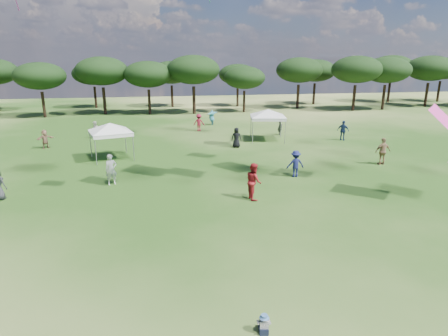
# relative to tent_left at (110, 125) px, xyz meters

# --- Properties ---
(tree_line) EXTENTS (108.78, 17.63, 7.77)m
(tree_line) POSITION_rel_tent_left_xyz_m (7.66, 26.04, 2.94)
(tree_line) COLOR black
(tree_line) RESTS_ON ground
(tent_left) EXTENTS (5.31, 5.31, 2.91)m
(tent_left) POSITION_rel_tent_left_xyz_m (0.00, 0.00, 0.00)
(tent_left) COLOR gray
(tent_left) RESTS_ON ground
(tent_right) EXTENTS (5.81, 5.81, 3.05)m
(tent_right) POSITION_rel_tent_left_xyz_m (12.94, 4.18, 0.15)
(tent_right) COLOR gray
(tent_right) RESTS_ON ground
(toddler) EXTENTS (0.39, 0.43, 0.55)m
(toddler) POSITION_rel_tent_left_xyz_m (5.57, -19.40, -2.24)
(toddler) COLOR black
(toddler) RESTS_ON ground
(festival_crowd) EXTENTS (26.36, 24.47, 1.90)m
(festival_crowd) POSITION_rel_tent_left_xyz_m (7.48, 1.81, -1.63)
(festival_crowd) COLOR #2C2D31
(festival_crowd) RESTS_ON ground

